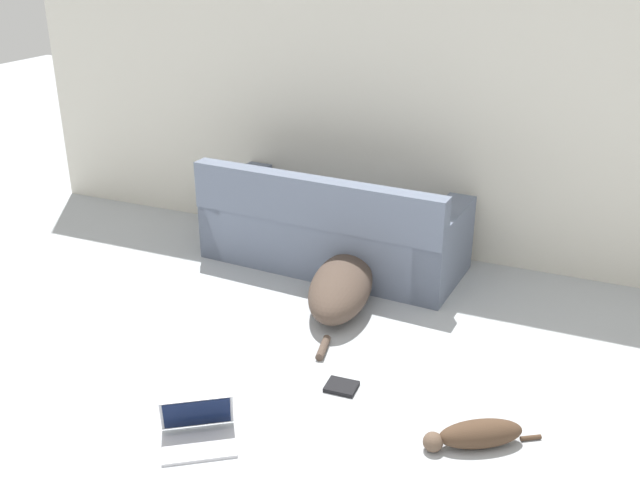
# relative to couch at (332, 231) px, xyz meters

# --- Properties ---
(wall_back) EXTENTS (7.17, 0.06, 2.75)m
(wall_back) POSITION_rel_couch_xyz_m (0.68, 0.51, 1.11)
(wall_back) COLOR beige
(wall_back) RESTS_ON ground_plane
(couch) EXTENTS (1.95, 0.89, 0.76)m
(couch) POSITION_rel_couch_xyz_m (0.00, 0.00, 0.00)
(couch) COLOR slate
(couch) RESTS_ON ground_plane
(dog) EXTENTS (0.56, 1.31, 0.30)m
(dog) POSITION_rel_couch_xyz_m (0.31, -0.56, -0.12)
(dog) COLOR #4C3D33
(dog) RESTS_ON ground_plane
(cat) EXTENTS (0.54, 0.37, 0.14)m
(cat) POSITION_rel_couch_xyz_m (1.44, -1.65, -0.20)
(cat) COLOR #473323
(cat) RESTS_ON ground_plane
(laptop_open) EXTENTS (0.45, 0.43, 0.22)m
(laptop_open) POSITION_rel_couch_xyz_m (0.18, -2.14, -0.19)
(laptop_open) COLOR #B7B7BC
(laptop_open) RESTS_ON ground_plane
(book_black) EXTENTS (0.18, 0.15, 0.02)m
(book_black) POSITION_rel_couch_xyz_m (0.67, -1.47, -0.25)
(book_black) COLOR black
(book_black) RESTS_ON ground_plane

